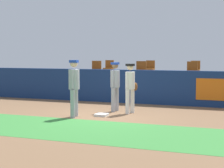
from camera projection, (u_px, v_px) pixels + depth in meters
name	position (u px, v px, depth m)	size (l,w,h in m)	color
ground_plane	(102.00, 115.00, 12.25)	(60.00, 60.00, 0.00)	brown
grass_foreground_strip	(70.00, 129.00, 10.03)	(18.00, 2.80, 0.01)	#388438
first_base	(102.00, 115.00, 12.09)	(0.40, 0.40, 0.08)	white
player_fielder_home	(130.00, 85.00, 12.57)	(0.44, 0.51, 1.74)	white
player_runner_visitor	(74.00, 84.00, 11.80)	(0.41, 0.52, 1.88)	#9EA3AD
player_coach_visitor	(115.00, 83.00, 13.00)	(0.36, 0.50, 1.78)	#9EA3AD
field_wall	(132.00, 86.00, 15.23)	(18.00, 0.26, 1.41)	navy
bleacher_platform	(147.00, 87.00, 17.66)	(18.00, 4.80, 0.91)	#59595E
seat_front_center	(141.00, 69.00, 16.53)	(0.47, 0.44, 0.84)	#4C4C51
seat_back_right	(195.00, 68.00, 17.44)	(0.45, 0.44, 0.84)	#4C4C51
seat_front_left	(96.00, 68.00, 17.31)	(0.47, 0.44, 0.84)	#4C4C51
seat_front_right	(192.00, 70.00, 15.73)	(0.46, 0.44, 0.84)	#4C4C51
seat_back_left	(109.00, 67.00, 18.99)	(0.46, 0.44, 0.84)	#4C4C51
seat_back_center	(150.00, 68.00, 18.22)	(0.45, 0.44, 0.84)	#4C4C51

